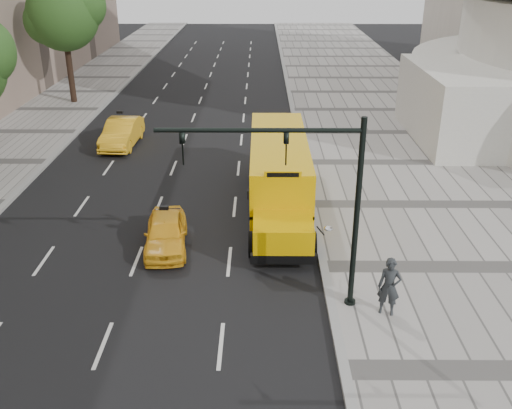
{
  "coord_description": "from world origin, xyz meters",
  "views": [
    {
      "loc": [
        3.64,
        -23.67,
        10.72
      ],
      "look_at": [
        3.5,
        -4.0,
        1.9
      ],
      "focal_mm": 40.0,
      "sensor_mm": 36.0,
      "label": 1
    }
  ],
  "objects_px": {
    "tree_c": "(64,14)",
    "traffic_signal": "(312,192)",
    "taxi_far": "(122,133)",
    "taxi_near": "(166,233)",
    "school_bus": "(279,168)",
    "pedestrian": "(389,287)"
  },
  "relations": [
    {
      "from": "taxi_near",
      "to": "pedestrian",
      "type": "xyz_separation_m",
      "value": [
        7.7,
        -4.55,
        0.45
      ]
    },
    {
      "from": "tree_c",
      "to": "taxi_far",
      "type": "height_order",
      "value": "tree_c"
    },
    {
      "from": "taxi_near",
      "to": "traffic_signal",
      "type": "distance_m",
      "value": 7.4
    },
    {
      "from": "school_bus",
      "to": "taxi_far",
      "type": "distance_m",
      "value": 12.45
    },
    {
      "from": "taxi_far",
      "to": "pedestrian",
      "type": "bearing_deg",
      "value": -52.92
    },
    {
      "from": "pedestrian",
      "to": "traffic_signal",
      "type": "xyz_separation_m",
      "value": [
        -2.5,
        0.54,
        2.97
      ]
    },
    {
      "from": "taxi_near",
      "to": "taxi_far",
      "type": "relative_size",
      "value": 0.82
    },
    {
      "from": "school_bus",
      "to": "taxi_far",
      "type": "xyz_separation_m",
      "value": [
        -9.06,
        8.49,
        -0.97
      ]
    },
    {
      "from": "tree_c",
      "to": "traffic_signal",
      "type": "bearing_deg",
      "value": -59.91
    },
    {
      "from": "taxi_far",
      "to": "traffic_signal",
      "type": "relative_size",
      "value": 0.75
    },
    {
      "from": "traffic_signal",
      "to": "tree_c",
      "type": "bearing_deg",
      "value": 120.09
    },
    {
      "from": "tree_c",
      "to": "taxi_far",
      "type": "xyz_separation_m",
      "value": [
        5.85,
        -10.15,
        -5.71
      ]
    },
    {
      "from": "taxi_near",
      "to": "traffic_signal",
      "type": "relative_size",
      "value": 0.61
    },
    {
      "from": "school_bus",
      "to": "taxi_near",
      "type": "xyz_separation_m",
      "value": [
        -4.51,
        -4.27,
        -1.1
      ]
    },
    {
      "from": "taxi_near",
      "to": "pedestrian",
      "type": "relative_size",
      "value": 2.02
    },
    {
      "from": "taxi_far",
      "to": "pedestrian",
      "type": "relative_size",
      "value": 2.48
    },
    {
      "from": "taxi_near",
      "to": "pedestrian",
      "type": "bearing_deg",
      "value": -36.46
    },
    {
      "from": "tree_c",
      "to": "traffic_signal",
      "type": "relative_size",
      "value": 1.41
    },
    {
      "from": "tree_c",
      "to": "pedestrian",
      "type": "height_order",
      "value": "tree_c"
    },
    {
      "from": "tree_c",
      "to": "school_bus",
      "type": "relative_size",
      "value": 0.78
    },
    {
      "from": "school_bus",
      "to": "taxi_far",
      "type": "relative_size",
      "value": 2.41
    },
    {
      "from": "school_bus",
      "to": "taxi_far",
      "type": "height_order",
      "value": "school_bus"
    }
  ]
}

